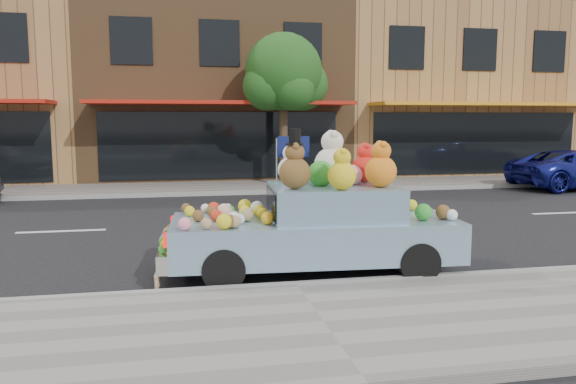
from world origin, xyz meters
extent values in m
plane|color=black|center=(0.00, 0.00, 0.00)|extent=(120.00, 120.00, 0.00)
cube|color=gray|center=(0.00, -6.50, 0.06)|extent=(60.00, 3.00, 0.12)
cube|color=gray|center=(0.00, 6.50, 0.06)|extent=(60.00, 3.00, 0.12)
cube|color=gray|center=(0.00, -5.00, 0.07)|extent=(60.00, 0.12, 0.13)
cube|color=gray|center=(0.00, 5.00, 0.07)|extent=(60.00, 0.12, 0.13)
cube|color=black|center=(-7.00, 7.98, 5.00)|extent=(1.40, 0.06, 1.60)
cube|color=brown|center=(0.00, 12.00, 3.50)|extent=(10.00, 8.00, 7.00)
cube|color=#332D2B|center=(0.00, 12.00, 7.15)|extent=(10.00, 8.00, 0.30)
cube|color=black|center=(0.00, 7.98, 1.40)|extent=(8.50, 0.06, 2.40)
cube|color=#B31D10|center=(0.00, 7.10, 2.90)|extent=(9.00, 1.80, 0.12)
cube|color=black|center=(-3.00, 7.98, 5.00)|extent=(1.40, 0.06, 1.60)
cube|color=black|center=(0.00, 7.98, 5.00)|extent=(1.40, 0.06, 1.60)
cube|color=black|center=(3.00, 7.98, 5.00)|extent=(1.40, 0.06, 1.60)
cube|color=#A47744|center=(10.00, 12.00, 3.50)|extent=(10.00, 8.00, 7.00)
cube|color=#332D2B|center=(10.00, 12.00, 7.15)|extent=(10.00, 8.00, 0.30)
cube|color=black|center=(10.00, 7.98, 1.40)|extent=(8.50, 0.06, 2.40)
cube|color=orange|center=(10.00, 7.10, 2.90)|extent=(9.00, 1.80, 0.12)
cube|color=black|center=(7.00, 7.98, 5.00)|extent=(1.40, 0.06, 1.60)
cube|color=black|center=(10.00, 7.98, 5.00)|extent=(1.40, 0.06, 1.60)
cube|color=black|center=(13.00, 7.98, 5.00)|extent=(1.40, 0.06, 1.60)
cylinder|color=#38281C|center=(2.00, 6.50, 1.60)|extent=(0.28, 0.28, 3.20)
sphere|color=#194B15|center=(2.00, 6.50, 3.92)|extent=(2.60, 2.60, 2.60)
sphere|color=#194B15|center=(2.70, 6.80, 3.52)|extent=(1.80, 1.80, 1.80)
sphere|color=#194B15|center=(1.40, 6.30, 3.42)|extent=(1.60, 1.60, 1.60)
sphere|color=#194B15|center=(2.20, 5.90, 3.32)|extent=(1.40, 1.40, 1.40)
sphere|color=#194B15|center=(1.70, 7.10, 3.62)|extent=(1.60, 1.60, 1.60)
cylinder|color=black|center=(1.83, -4.96, 0.30)|extent=(0.61, 0.24, 0.60)
cylinder|color=black|center=(1.92, -3.40, 0.30)|extent=(0.61, 0.24, 0.60)
cylinder|color=black|center=(-0.97, -4.79, 0.30)|extent=(0.61, 0.24, 0.60)
cylinder|color=black|center=(-0.88, -3.23, 0.30)|extent=(0.61, 0.24, 0.60)
cube|color=#7EA3BD|center=(0.47, -4.10, 0.55)|extent=(4.39, 1.96, 0.60)
cube|color=#7EA3BD|center=(0.77, -4.11, 1.10)|extent=(1.99, 1.61, 0.50)
cube|color=silver|center=(-1.74, -3.96, 0.40)|extent=(0.27, 1.79, 0.26)
cube|color=red|center=(-1.73, -4.64, 0.72)|extent=(0.08, 0.28, 0.16)
cube|color=red|center=(-1.65, -3.29, 0.72)|extent=(0.08, 0.28, 0.16)
cube|color=black|center=(-0.17, -4.06, 1.10)|extent=(0.12, 1.30, 0.40)
sphere|color=brown|center=(0.10, -4.42, 1.58)|extent=(0.46, 0.46, 0.46)
sphere|color=brown|center=(0.10, -4.42, 1.88)|extent=(0.29, 0.29, 0.29)
sphere|color=brown|center=(0.10, -4.52, 1.97)|extent=(0.11, 0.11, 0.11)
sphere|color=brown|center=(0.10, -4.32, 1.97)|extent=(0.11, 0.11, 0.11)
cylinder|color=black|center=(0.10, -4.42, 2.00)|extent=(0.27, 0.27, 0.02)
cylinder|color=black|center=(0.10, -4.42, 2.11)|extent=(0.17, 0.17, 0.22)
sphere|color=beige|center=(0.85, -3.77, 1.64)|extent=(0.57, 0.57, 0.57)
sphere|color=beige|center=(0.85, -3.77, 2.00)|extent=(0.35, 0.35, 0.35)
sphere|color=beige|center=(0.85, -3.89, 2.12)|extent=(0.13, 0.13, 0.13)
sphere|color=beige|center=(0.85, -3.64, 2.12)|extent=(0.13, 0.13, 0.13)
sphere|color=orange|center=(1.41, -4.45, 1.59)|extent=(0.47, 0.47, 0.47)
sphere|color=orange|center=(1.41, -4.45, 1.89)|extent=(0.29, 0.29, 0.29)
sphere|color=orange|center=(1.41, -4.55, 1.98)|extent=(0.11, 0.11, 0.11)
sphere|color=orange|center=(1.41, -4.35, 1.98)|extent=(0.11, 0.11, 0.11)
sphere|color=red|center=(1.40, -3.75, 1.57)|extent=(0.43, 0.43, 0.43)
sphere|color=red|center=(1.40, -3.75, 1.84)|extent=(0.27, 0.27, 0.27)
sphere|color=red|center=(1.40, -3.84, 1.93)|extent=(0.10, 0.10, 0.10)
sphere|color=red|center=(1.40, -3.66, 1.93)|extent=(0.10, 0.10, 0.10)
sphere|color=white|center=(0.20, -3.63, 1.56)|extent=(0.41, 0.41, 0.41)
sphere|color=white|center=(0.20, -3.63, 1.82)|extent=(0.26, 0.26, 0.26)
sphere|color=white|center=(0.20, -3.72, 1.90)|extent=(0.10, 0.10, 0.10)
sphere|color=white|center=(0.20, -3.54, 1.90)|extent=(0.10, 0.10, 0.10)
sphere|color=gold|center=(0.74, -4.66, 1.56)|extent=(0.41, 0.41, 0.41)
sphere|color=gold|center=(0.74, -4.66, 1.82)|extent=(0.25, 0.25, 0.25)
sphere|color=gold|center=(0.74, -4.75, 1.90)|extent=(0.10, 0.10, 0.10)
sphere|color=gold|center=(0.74, -4.57, 1.90)|extent=(0.10, 0.10, 0.10)
sphere|color=#2C8925|center=(0.57, -4.10, 1.53)|extent=(0.40, 0.40, 0.40)
sphere|color=pink|center=(1.08, -4.08, 1.50)|extent=(0.32, 0.32, 0.32)
sphere|color=#8F744E|center=(-1.19, -4.68, 0.93)|extent=(0.16, 0.16, 0.16)
sphere|color=gold|center=(-0.59, -4.00, 0.93)|extent=(0.17, 0.17, 0.17)
sphere|color=gold|center=(-0.95, -4.71, 0.96)|extent=(0.22, 0.22, 0.22)
sphere|color=gold|center=(-0.55, -3.79, 0.94)|extent=(0.18, 0.18, 0.18)
sphere|color=#8F744E|center=(-0.56, -4.18, 0.95)|extent=(0.20, 0.20, 0.20)
sphere|color=silver|center=(-0.87, -3.70, 0.95)|extent=(0.20, 0.20, 0.20)
sphere|color=#2C8925|center=(-0.62, -4.18, 0.93)|extent=(0.16, 0.16, 0.16)
sphere|color=brown|center=(-1.44, -3.22, 0.93)|extent=(0.16, 0.16, 0.16)
sphere|color=gold|center=(-1.39, -3.56, 0.93)|extent=(0.16, 0.16, 0.16)
sphere|color=silver|center=(-0.80, -4.57, 0.96)|extent=(0.22, 0.22, 0.22)
sphere|color=#C98A13|center=(-0.31, -4.50, 0.95)|extent=(0.19, 0.19, 0.19)
sphere|color=silver|center=(-0.69, -4.37, 0.93)|extent=(0.15, 0.15, 0.15)
sphere|color=silver|center=(-0.77, -3.31, 0.92)|extent=(0.14, 0.14, 0.14)
sphere|color=brown|center=(-1.05, -3.61, 0.93)|extent=(0.16, 0.16, 0.16)
sphere|color=#2C8925|center=(-0.79, -3.69, 0.94)|extent=(0.18, 0.18, 0.18)
sphere|color=#B42813|center=(-1.01, -3.48, 0.95)|extent=(0.20, 0.20, 0.20)
sphere|color=silver|center=(-0.34, -3.63, 0.96)|extent=(0.22, 0.22, 0.22)
sphere|color=brown|center=(-0.87, -4.66, 0.95)|extent=(0.20, 0.20, 0.20)
sphere|color=gold|center=(-0.31, -4.03, 0.94)|extent=(0.18, 0.18, 0.18)
sphere|color=brown|center=(-1.47, -4.69, 0.92)|extent=(0.15, 0.15, 0.15)
sphere|color=beige|center=(-1.13, -3.27, 0.92)|extent=(0.15, 0.15, 0.15)
sphere|color=#B42813|center=(-1.02, -4.06, 0.94)|extent=(0.17, 0.17, 0.17)
sphere|color=pink|center=(-1.48, -4.69, 0.94)|extent=(0.18, 0.18, 0.18)
sphere|color=gold|center=(-0.50, -3.37, 0.96)|extent=(0.22, 0.22, 0.22)
sphere|color=brown|center=(-1.28, -4.05, 0.94)|extent=(0.17, 0.17, 0.17)
sphere|color=gold|center=(-0.33, -3.82, 0.94)|extent=(0.18, 0.18, 0.18)
sphere|color=#8F744E|center=(-0.80, -4.65, 0.94)|extent=(0.18, 0.18, 0.18)
sphere|color=#D8A88C|center=(-0.87, -3.96, 0.97)|extent=(0.22, 0.22, 0.22)
sphere|color=#8F744E|center=(-1.72, -3.60, 0.62)|extent=(0.17, 0.17, 0.17)
sphere|color=brown|center=(-1.74, -3.88, 0.62)|extent=(0.18, 0.18, 0.18)
sphere|color=gold|center=(-1.76, -4.34, 0.59)|extent=(0.13, 0.13, 0.13)
sphere|color=#6B297F|center=(-1.75, -4.13, 0.62)|extent=(0.18, 0.18, 0.18)
sphere|color=brown|center=(-1.70, -3.34, 0.60)|extent=(0.15, 0.15, 0.15)
sphere|color=pink|center=(-1.71, -3.48, 0.59)|extent=(0.12, 0.12, 0.12)
sphere|color=brown|center=(-1.70, -3.21, 0.60)|extent=(0.14, 0.14, 0.14)
sphere|color=#2C8925|center=(-1.76, -4.26, 0.62)|extent=(0.18, 0.18, 0.18)
sphere|color=pink|center=(-1.74, -3.88, 0.59)|extent=(0.12, 0.12, 0.12)
sphere|color=#2C8925|center=(-1.78, -4.64, 0.59)|extent=(0.12, 0.12, 0.12)
sphere|color=silver|center=(2.45, -4.69, 0.93)|extent=(0.17, 0.17, 0.17)
sphere|color=#2C8925|center=(2.03, -4.61, 0.98)|extent=(0.26, 0.26, 0.26)
sphere|color=brown|center=(2.36, -4.58, 0.96)|extent=(0.22, 0.22, 0.22)
sphere|color=gold|center=(2.25, -3.68, 0.94)|extent=(0.18, 0.18, 0.18)
cylinder|color=#997A54|center=(-1.87, -4.81, 0.17)|extent=(0.06, 0.06, 0.17)
sphere|color=#997A54|center=(-1.87, -4.81, 0.26)|extent=(0.07, 0.07, 0.07)
cylinder|color=#997A54|center=(-1.86, -4.68, 0.17)|extent=(0.06, 0.06, 0.17)
sphere|color=#997A54|center=(-1.86, -4.68, 0.26)|extent=(0.07, 0.07, 0.07)
cylinder|color=#997A54|center=(-1.86, -4.54, 0.17)|extent=(0.06, 0.06, 0.17)
sphere|color=#997A54|center=(-1.86, -4.54, 0.26)|extent=(0.07, 0.07, 0.07)
cylinder|color=#997A54|center=(-1.85, -4.41, 0.17)|extent=(0.06, 0.06, 0.17)
sphere|color=#997A54|center=(-1.85, -4.41, 0.26)|extent=(0.07, 0.07, 0.07)
cylinder|color=#997A54|center=(-1.84, -4.28, 0.17)|extent=(0.06, 0.06, 0.17)
sphere|color=#997A54|center=(-1.84, -4.28, 0.26)|extent=(0.07, 0.07, 0.07)
cylinder|color=#997A54|center=(-1.83, -4.15, 0.17)|extent=(0.06, 0.06, 0.17)
sphere|color=#997A54|center=(-1.83, -4.15, 0.26)|extent=(0.07, 0.07, 0.07)
cylinder|color=#997A54|center=(-1.82, -4.02, 0.17)|extent=(0.06, 0.06, 0.17)
sphere|color=#997A54|center=(-1.82, -4.02, 0.26)|extent=(0.07, 0.07, 0.07)
cylinder|color=#997A54|center=(-1.82, -3.89, 0.17)|extent=(0.06, 0.06, 0.17)
sphere|color=#997A54|center=(-1.82, -3.89, 0.26)|extent=(0.07, 0.07, 0.07)
cylinder|color=#997A54|center=(-1.81, -3.76, 0.17)|extent=(0.06, 0.06, 0.17)
sphere|color=#997A54|center=(-1.81, -3.76, 0.26)|extent=(0.07, 0.07, 0.07)
cylinder|color=#997A54|center=(-1.80, -3.63, 0.17)|extent=(0.06, 0.06, 0.17)
sphere|color=#997A54|center=(-1.80, -3.63, 0.26)|extent=(0.07, 0.07, 0.07)
cylinder|color=#997A54|center=(-1.79, -3.50, 0.17)|extent=(0.06, 0.06, 0.17)
sphere|color=#997A54|center=(-1.79, -3.50, 0.26)|extent=(0.07, 0.07, 0.07)
cylinder|color=#997A54|center=(-1.79, -3.37, 0.17)|extent=(0.06, 0.06, 0.17)
sphere|color=#997A54|center=(-1.79, -3.37, 0.26)|extent=(0.07, 0.07, 0.07)
cylinder|color=#997A54|center=(-1.78, -3.24, 0.17)|extent=(0.06, 0.06, 0.17)
sphere|color=#997A54|center=(-1.78, -3.24, 0.26)|extent=(0.07, 0.07, 0.07)
cylinder|color=#997A54|center=(-1.77, -3.11, 0.17)|extent=(0.06, 0.06, 0.17)
sphere|color=#997A54|center=(-1.77, -3.11, 0.26)|extent=(0.07, 0.07, 0.07)
cylinder|color=silver|center=(0.01, -3.42, 1.70)|extent=(0.02, 0.02, 0.70)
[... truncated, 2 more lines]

